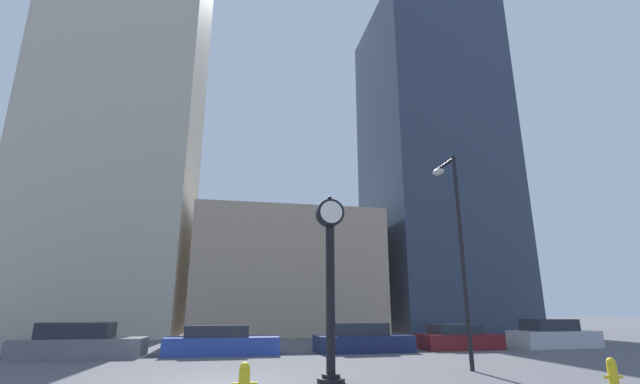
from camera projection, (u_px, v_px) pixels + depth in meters
The scene contains 12 objects.
building_tall_tower at pixel (126, 116), 36.26m from camera, with size 11.75×12.00×35.36m.
building_storefront_row at pixel (283, 275), 35.41m from camera, with size 14.01×12.00×9.27m.
building_glass_modern at pixel (431, 163), 40.99m from camera, with size 11.03×12.00×30.91m.
street_clock at pixel (330, 273), 11.81m from camera, with size 0.78×0.73×5.01m.
car_grey at pixel (80, 343), 17.09m from camera, with size 4.81×1.79×1.35m.
car_blue at pixel (221, 342), 18.17m from camera, with size 4.73×1.86×1.20m.
car_navy at pixel (362, 340), 19.34m from camera, with size 4.38×1.98×1.27m.
car_maroon at pixel (458, 339), 20.70m from camera, with size 3.87×1.89×1.16m.
car_silver at pixel (553, 336), 21.50m from camera, with size 4.25×1.92×1.38m.
fire_hydrant_near at pixel (613, 375), 9.74m from camera, with size 0.47×0.20×0.77m.
fire_hydrant_far at pixel (244, 382), 8.77m from camera, with size 0.53×0.23×0.78m.
street_lamp_right at pixel (454, 226), 14.77m from camera, with size 0.36×1.57×7.07m.
Camera 1 is at (0.17, -11.85, 1.81)m, focal length 24.00 mm.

